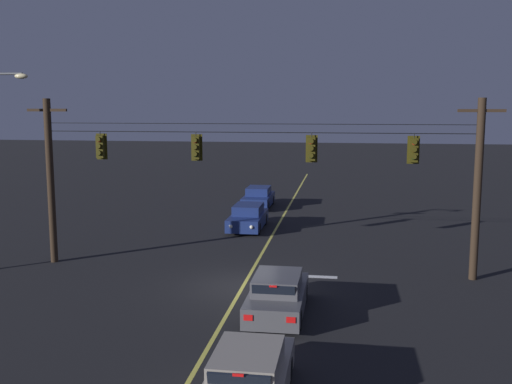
% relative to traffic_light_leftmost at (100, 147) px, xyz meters
% --- Properties ---
extents(ground_plane, '(180.00, 180.00, 0.00)m').
position_rel_traffic_light_leftmost_xyz_m(ground_plane, '(6.63, -2.33, -5.20)').
color(ground_plane, black).
extents(lane_centre_stripe, '(0.14, 60.00, 0.01)m').
position_rel_traffic_light_leftmost_xyz_m(lane_centre_stripe, '(6.63, 6.02, -5.19)').
color(lane_centre_stripe, '#D1C64C').
rests_on(lane_centre_stripe, ground).
extents(stop_bar_paint, '(3.40, 0.36, 0.01)m').
position_rel_traffic_light_leftmost_xyz_m(stop_bar_paint, '(8.53, -0.58, -5.19)').
color(stop_bar_paint, silver).
rests_on(stop_bar_paint, ground).
extents(signal_span_assembly, '(19.82, 0.32, 7.25)m').
position_rel_traffic_light_leftmost_xyz_m(signal_span_assembly, '(6.63, 0.02, -1.42)').
color(signal_span_assembly, '#2D2116').
rests_on(signal_span_assembly, ground).
extents(traffic_light_leftmost, '(0.48, 0.41, 1.22)m').
position_rel_traffic_light_leftmost_xyz_m(traffic_light_leftmost, '(0.00, 0.00, 0.00)').
color(traffic_light_leftmost, black).
extents(traffic_light_left_inner, '(0.48, 0.41, 1.22)m').
position_rel_traffic_light_leftmost_xyz_m(traffic_light_left_inner, '(4.23, 0.00, 0.00)').
color(traffic_light_left_inner, black).
extents(traffic_light_centre, '(0.48, 0.41, 1.22)m').
position_rel_traffic_light_leftmost_xyz_m(traffic_light_centre, '(9.07, 0.00, 0.00)').
color(traffic_light_centre, black).
extents(traffic_light_right_inner, '(0.48, 0.41, 1.22)m').
position_rel_traffic_light_leftmost_xyz_m(traffic_light_right_inner, '(13.13, 0.00, 0.00)').
color(traffic_light_right_inner, black).
extents(car_waiting_near_lane, '(1.80, 4.33, 1.39)m').
position_rel_traffic_light_leftmost_xyz_m(car_waiting_near_lane, '(8.30, -5.15, -4.55)').
color(car_waiting_near_lane, '#4C4C51').
rests_on(car_waiting_near_lane, ground).
extents(car_oncoming_lead, '(1.80, 4.42, 1.39)m').
position_rel_traffic_light_leftmost_xyz_m(car_oncoming_lead, '(5.05, 8.37, -4.55)').
color(car_oncoming_lead, navy).
rests_on(car_oncoming_lead, ground).
extents(car_oncoming_trailing, '(1.80, 4.42, 1.39)m').
position_rel_traffic_light_leftmost_xyz_m(car_oncoming_trailing, '(4.57, 15.66, -4.55)').
color(car_oncoming_trailing, navy).
rests_on(car_oncoming_trailing, ground).
extents(car_waiting_second_near, '(1.80, 4.33, 1.39)m').
position_rel_traffic_light_leftmost_xyz_m(car_waiting_second_near, '(8.32, -11.36, -4.55)').
color(car_waiting_second_near, gray).
rests_on(car_waiting_second_near, ground).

